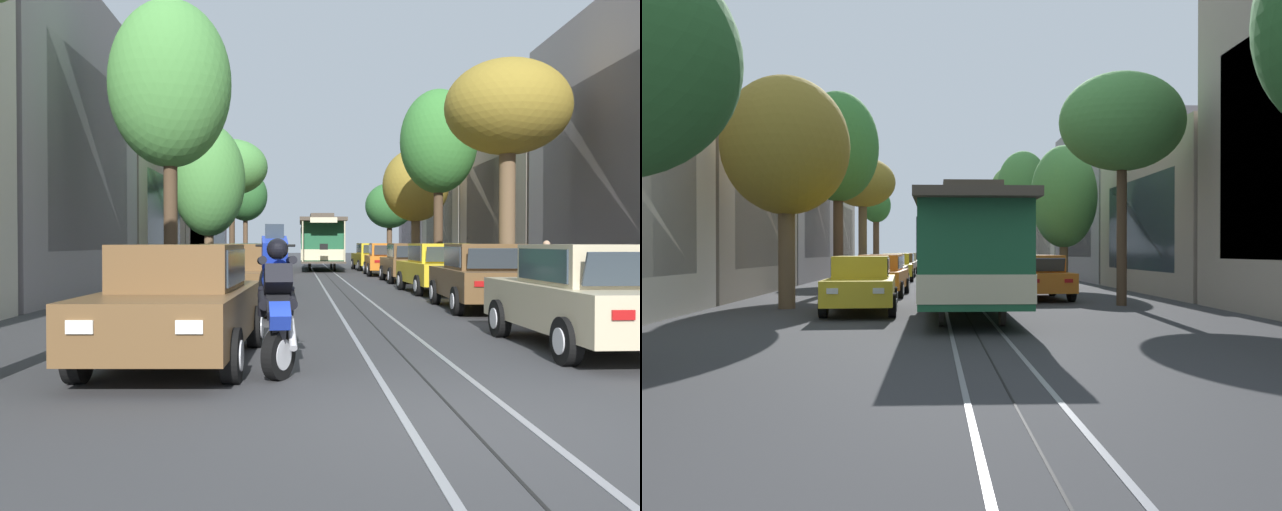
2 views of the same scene
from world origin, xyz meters
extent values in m
plane|color=#38383A|center=(0.00, 22.19, 0.00)|extent=(160.00, 160.00, 0.00)
cube|color=gray|center=(-0.53, 25.73, 0.01)|extent=(0.08, 63.46, 0.01)
cube|color=gray|center=(0.53, 25.73, 0.01)|extent=(0.08, 63.46, 0.01)
cube|color=black|center=(0.00, 25.73, 0.00)|extent=(0.03, 63.46, 0.01)
cube|color=gray|center=(-10.34, 14.64, 4.61)|extent=(5.49, 10.79, 9.23)
cube|color=#2D3842|center=(-7.62, 14.64, 4.15)|extent=(0.04, 7.76, 5.54)
cube|color=gray|center=(-10.59, 25.73, 3.15)|extent=(5.99, 10.79, 6.29)
cube|color=#2D3842|center=(-7.62, 25.73, 2.83)|extent=(0.04, 7.76, 3.78)
cube|color=gray|center=(-9.70, 36.82, 5.00)|extent=(4.20, 10.79, 10.00)
cube|color=#2D3842|center=(-7.62, 36.82, 4.50)|extent=(0.04, 7.76, 6.00)
cube|color=gray|center=(-9.68, 47.92, 3.95)|extent=(4.17, 10.79, 7.90)
cube|color=#2D3842|center=(-7.62, 47.92, 3.55)|extent=(0.04, 7.76, 4.74)
cube|color=#2D3842|center=(7.62, 14.64, 4.05)|extent=(0.04, 7.76, 5.40)
cube|color=gray|center=(9.95, 25.73, 3.67)|extent=(4.70, 10.79, 7.33)
cube|color=#2D3842|center=(7.62, 25.73, 3.30)|extent=(0.04, 7.76, 4.40)
cube|color=beige|center=(10.29, 36.82, 3.67)|extent=(5.38, 10.79, 7.34)
cube|color=#2D3842|center=(7.62, 36.82, 3.30)|extent=(0.04, 7.76, 4.40)
cube|color=gray|center=(10.10, 47.92, 3.53)|extent=(5.01, 10.79, 7.05)
cube|color=#2D3842|center=(7.62, 47.92, 3.17)|extent=(0.04, 7.76, 4.23)
cube|color=brown|center=(-3.07, 3.03, 0.65)|extent=(1.95, 4.36, 0.66)
cube|color=brown|center=(-3.06, 3.18, 1.28)|extent=(1.55, 2.12, 0.60)
cube|color=#2D3842|center=(-3.10, 2.34, 1.26)|extent=(1.34, 0.27, 0.47)
cube|color=#2D3842|center=(-3.02, 4.36, 1.26)|extent=(1.30, 0.24, 0.45)
cube|color=#2D3842|center=(-2.32, 3.15, 1.28)|extent=(0.10, 1.81, 0.47)
cube|color=#2D3842|center=(-3.81, 3.21, 1.28)|extent=(0.10, 1.81, 0.47)
cube|color=white|center=(-2.59, 0.85, 0.75)|extent=(0.28, 0.05, 0.14)
cube|color=#B21414|center=(-2.43, 5.17, 0.75)|extent=(0.28, 0.05, 0.12)
cube|color=white|center=(-3.71, 0.89, 0.75)|extent=(0.28, 0.05, 0.14)
cube|color=#B21414|center=(-3.55, 5.21, 0.75)|extent=(0.28, 0.05, 0.12)
cylinder|color=black|center=(-2.24, 1.67, 0.32)|extent=(0.22, 0.65, 0.64)
cylinder|color=silver|center=(-2.13, 1.66, 0.32)|extent=(0.03, 0.35, 0.35)
cylinder|color=black|center=(-4.00, 1.73, 0.32)|extent=(0.22, 0.65, 0.64)
cylinder|color=silver|center=(-4.11, 1.73, 0.32)|extent=(0.03, 0.35, 0.35)
cylinder|color=black|center=(-2.14, 4.33, 0.32)|extent=(0.22, 0.65, 0.64)
cylinder|color=silver|center=(-2.03, 4.33, 0.32)|extent=(0.03, 0.35, 0.35)
cylinder|color=black|center=(-3.90, 4.39, 0.32)|extent=(0.22, 0.65, 0.64)
cylinder|color=silver|center=(-4.01, 4.40, 0.32)|extent=(0.03, 0.35, 0.35)
cube|color=brown|center=(-2.93, 9.73, 0.65)|extent=(2.00, 4.38, 0.66)
cube|color=brown|center=(-2.93, 9.88, 1.28)|extent=(1.57, 2.13, 0.60)
cube|color=#2D3842|center=(-2.89, 9.04, 1.26)|extent=(1.34, 0.28, 0.47)
cube|color=#2D3842|center=(-2.99, 11.06, 1.26)|extent=(1.30, 0.26, 0.45)
cube|color=#2D3842|center=(-2.19, 9.91, 1.28)|extent=(0.11, 1.81, 0.47)
cube|color=#2D3842|center=(-3.68, 9.84, 1.28)|extent=(0.11, 1.81, 0.47)
cube|color=white|center=(-2.27, 7.60, 0.75)|extent=(0.28, 0.05, 0.14)
cube|color=#B21414|center=(-2.47, 11.91, 0.75)|extent=(0.28, 0.05, 0.12)
cube|color=white|center=(-3.38, 7.55, 0.75)|extent=(0.28, 0.05, 0.14)
cube|color=#B21414|center=(-3.58, 11.86, 0.75)|extent=(0.28, 0.05, 0.12)
cylinder|color=black|center=(-1.98, 8.44, 0.32)|extent=(0.23, 0.65, 0.64)
cylinder|color=silver|center=(-1.87, 8.44, 0.32)|extent=(0.04, 0.35, 0.35)
cylinder|color=black|center=(-3.74, 8.36, 0.32)|extent=(0.23, 0.65, 0.64)
cylinder|color=silver|center=(-3.85, 8.35, 0.32)|extent=(0.04, 0.35, 0.35)
cylinder|color=black|center=(-2.11, 11.10, 0.32)|extent=(0.23, 0.65, 0.64)
cylinder|color=silver|center=(-2.00, 11.11, 0.32)|extent=(0.04, 0.35, 0.35)
cylinder|color=black|center=(-3.87, 11.02, 0.32)|extent=(0.23, 0.65, 0.64)
cylinder|color=silver|center=(-3.98, 11.01, 0.32)|extent=(0.04, 0.35, 0.35)
cube|color=#1E6038|center=(-2.83, 15.90, 0.65)|extent=(1.83, 4.31, 0.66)
cube|color=#1E6038|center=(-2.83, 16.05, 1.28)|extent=(1.49, 2.07, 0.60)
cube|color=#2D3842|center=(-2.83, 15.21, 1.26)|extent=(1.33, 0.23, 0.47)
cube|color=#2D3842|center=(-2.82, 17.23, 1.26)|extent=(1.30, 0.21, 0.45)
cube|color=#2D3842|center=(-2.08, 16.04, 1.28)|extent=(0.04, 1.81, 0.47)
cube|color=#2D3842|center=(-3.58, 16.05, 1.28)|extent=(0.04, 1.81, 0.47)
cube|color=white|center=(-2.29, 13.73, 0.75)|extent=(0.28, 0.04, 0.14)
cube|color=#B21414|center=(-2.26, 18.05, 0.75)|extent=(0.28, 0.04, 0.12)
cube|color=white|center=(-3.40, 13.74, 0.75)|extent=(0.28, 0.04, 0.14)
cube|color=#B21414|center=(-3.37, 18.06, 0.75)|extent=(0.28, 0.04, 0.12)
cylinder|color=black|center=(-1.96, 14.56, 0.32)|extent=(0.20, 0.64, 0.64)
cylinder|color=silver|center=(-1.85, 14.56, 0.32)|extent=(0.02, 0.35, 0.35)
cylinder|color=black|center=(-3.72, 14.57, 0.32)|extent=(0.20, 0.64, 0.64)
cylinder|color=silver|center=(-3.83, 14.57, 0.32)|extent=(0.02, 0.35, 0.35)
cylinder|color=black|center=(-1.94, 17.22, 0.32)|extent=(0.20, 0.64, 0.64)
cylinder|color=silver|center=(-1.83, 17.22, 0.32)|extent=(0.02, 0.35, 0.35)
cylinder|color=black|center=(-3.70, 17.23, 0.32)|extent=(0.20, 0.64, 0.64)
cylinder|color=silver|center=(-3.81, 17.23, 0.32)|extent=(0.02, 0.35, 0.35)
cube|color=#19234C|center=(-3.02, 22.26, 0.65)|extent=(1.84, 4.32, 0.66)
cube|color=#19234C|center=(-3.02, 22.41, 1.28)|extent=(1.49, 2.08, 0.60)
cube|color=#2D3842|center=(-3.01, 21.57, 1.26)|extent=(1.33, 0.23, 0.47)
cube|color=#2D3842|center=(-3.03, 23.59, 1.26)|extent=(1.30, 0.21, 0.45)
cube|color=#2D3842|center=(-2.27, 22.42, 1.28)|extent=(0.05, 1.81, 0.47)
cube|color=#2D3842|center=(-3.77, 22.41, 1.28)|extent=(0.05, 1.81, 0.47)
cube|color=white|center=(-2.44, 20.11, 0.75)|extent=(0.28, 0.04, 0.14)
cube|color=#B21414|center=(-2.48, 24.43, 0.75)|extent=(0.28, 0.04, 0.12)
cube|color=white|center=(-3.56, 20.10, 0.75)|extent=(0.28, 0.04, 0.14)
cube|color=#B21414|center=(-3.60, 24.42, 0.75)|extent=(0.28, 0.04, 0.12)
cylinder|color=black|center=(-2.13, 20.94, 0.32)|extent=(0.21, 0.64, 0.64)
cylinder|color=silver|center=(-2.02, 20.94, 0.32)|extent=(0.02, 0.35, 0.35)
cylinder|color=black|center=(-3.89, 20.92, 0.32)|extent=(0.21, 0.64, 0.64)
cylinder|color=silver|center=(-4.00, 20.92, 0.32)|extent=(0.02, 0.35, 0.35)
cylinder|color=black|center=(-2.15, 23.60, 0.32)|extent=(0.21, 0.64, 0.64)
cylinder|color=silver|center=(-2.04, 23.60, 0.32)|extent=(0.02, 0.35, 0.35)
cylinder|color=black|center=(-3.91, 23.59, 0.32)|extent=(0.21, 0.64, 0.64)
cylinder|color=silver|center=(-4.02, 23.59, 0.32)|extent=(0.02, 0.35, 0.35)
cube|color=orange|center=(-2.89, 28.75, 0.65)|extent=(2.00, 4.38, 0.66)
cube|color=orange|center=(-2.90, 28.90, 1.28)|extent=(1.57, 2.13, 0.60)
cube|color=#2D3842|center=(-2.86, 28.06, 1.26)|extent=(1.34, 0.28, 0.47)
cube|color=#2D3842|center=(-2.95, 30.08, 1.26)|extent=(1.30, 0.26, 0.45)
cube|color=#2D3842|center=(-2.15, 28.93, 1.28)|extent=(0.11, 1.81, 0.47)
cube|color=#2D3842|center=(-3.64, 28.86, 1.28)|extent=(0.11, 1.81, 0.47)
cube|color=white|center=(-2.23, 26.61, 0.75)|extent=(0.28, 0.05, 0.14)
cube|color=#B21414|center=(-2.43, 30.93, 0.75)|extent=(0.28, 0.05, 0.12)
cube|color=white|center=(-3.35, 26.56, 0.75)|extent=(0.28, 0.05, 0.14)
cube|color=#B21414|center=(-3.55, 30.88, 0.75)|extent=(0.28, 0.05, 0.12)
cylinder|color=black|center=(-1.95, 27.46, 0.32)|extent=(0.23, 0.65, 0.64)
cylinder|color=silver|center=(-1.84, 27.46, 0.32)|extent=(0.04, 0.35, 0.35)
cylinder|color=black|center=(-3.71, 27.37, 0.32)|extent=(0.23, 0.65, 0.64)
cylinder|color=silver|center=(-3.82, 27.37, 0.32)|extent=(0.04, 0.35, 0.35)
cylinder|color=black|center=(-2.07, 30.12, 0.32)|extent=(0.23, 0.65, 0.64)
cylinder|color=silver|center=(-1.96, 30.12, 0.32)|extent=(0.04, 0.35, 0.35)
cylinder|color=black|center=(-3.83, 30.04, 0.32)|extent=(0.23, 0.65, 0.64)
cylinder|color=silver|center=(-3.94, 30.03, 0.32)|extent=(0.04, 0.35, 0.35)
cube|color=#C1B28E|center=(2.87, 3.99, 0.65)|extent=(1.91, 4.35, 0.66)
cube|color=#C1B28E|center=(2.87, 3.84, 1.28)|extent=(1.53, 2.10, 0.60)
cube|color=#2D3842|center=(2.85, 4.68, 1.26)|extent=(1.34, 0.26, 0.47)
cube|color=#2D3842|center=(2.90, 2.66, 1.26)|extent=(1.30, 0.23, 0.45)
cube|color=#2D3842|center=(2.13, 3.82, 1.28)|extent=(0.08, 1.81, 0.47)
cube|color=#2D3842|center=(3.62, 3.86, 1.28)|extent=(0.08, 1.81, 0.47)
cube|color=white|center=(2.26, 6.13, 0.75)|extent=(0.28, 0.05, 0.14)
cube|color=#B21414|center=(2.37, 1.81, 0.75)|extent=(0.28, 0.05, 0.12)
cube|color=white|center=(3.37, 6.16, 0.75)|extent=(0.28, 0.05, 0.14)
cylinder|color=black|center=(1.95, 5.30, 0.32)|extent=(0.22, 0.64, 0.64)
cylinder|color=silver|center=(1.84, 5.29, 0.32)|extent=(0.03, 0.35, 0.35)
cylinder|color=black|center=(3.71, 5.34, 0.32)|extent=(0.22, 0.64, 0.64)
cylinder|color=silver|center=(3.82, 5.35, 0.32)|extent=(0.03, 0.35, 0.35)
cylinder|color=black|center=(2.02, 2.63, 0.32)|extent=(0.22, 0.64, 0.64)
cylinder|color=silver|center=(1.91, 2.63, 0.32)|extent=(0.03, 0.35, 0.35)
cube|color=brown|center=(2.95, 10.00, 0.65)|extent=(1.91, 4.35, 0.66)
cube|color=brown|center=(2.95, 9.85, 1.28)|extent=(1.53, 2.10, 0.60)
cube|color=#2D3842|center=(2.97, 10.69, 1.26)|extent=(1.34, 0.26, 0.47)
cube|color=#2D3842|center=(2.92, 8.67, 1.26)|extent=(1.30, 0.23, 0.45)
cube|color=#2D3842|center=(2.20, 9.87, 1.28)|extent=(0.08, 1.81, 0.47)
cube|color=#2D3842|center=(3.70, 9.83, 1.28)|extent=(0.08, 1.81, 0.47)
cube|color=white|center=(2.45, 12.17, 0.75)|extent=(0.28, 0.05, 0.14)
cube|color=#B21414|center=(2.34, 7.86, 0.75)|extent=(0.28, 0.05, 0.12)
cube|color=white|center=(3.57, 12.15, 0.75)|extent=(0.28, 0.05, 0.14)
cube|color=#B21414|center=(3.46, 7.83, 0.75)|extent=(0.28, 0.05, 0.12)
cylinder|color=black|center=(2.11, 11.36, 0.32)|extent=(0.22, 0.65, 0.64)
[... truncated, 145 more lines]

